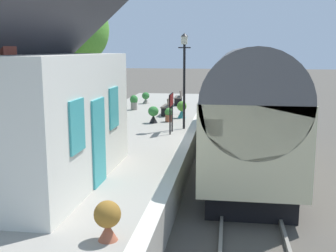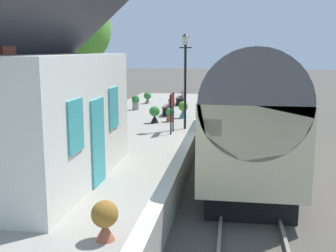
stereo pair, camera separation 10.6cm
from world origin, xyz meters
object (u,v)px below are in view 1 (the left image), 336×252
planter_under_sign (146,98)px  planter_bench_right (108,219)px  planter_by_door (169,114)px  station_sign_board (171,103)px  planter_corner_building (134,102)px  tree_far_right (77,30)px  train (246,108)px  lamp_post_platform (184,63)px  planter_edge_near (182,109)px  tree_far_left (29,27)px  bench_mid_platform (168,105)px  planter_edge_far (153,114)px  bench_near_building (179,97)px  station_building (27,113)px

planter_under_sign → planter_bench_right: (-18.35, -2.99, 0.04)m
planter_by_door → station_sign_board: bearing=-170.0°
planter_corner_building → tree_far_right: tree_far_right is taller
train → tree_far_right: bearing=46.1°
planter_corner_building → lamp_post_platform: (-5.14, -3.30, 2.27)m
tree_far_right → planter_edge_near: bearing=-121.8°
tree_far_left → bench_mid_platform: bearing=-65.8°
planter_under_sign → planter_by_door: bearing=-159.6°
train → planter_edge_far: 5.30m
bench_mid_platform → planter_edge_near: bearing=-137.3°
planter_edge_far → tree_far_right: (5.72, 5.56, 3.98)m
bench_near_building → planter_under_sign: 2.10m
planter_corner_building → lamp_post_platform: bearing=-147.3°
station_sign_board → train: bearing=-114.2°
planter_under_sign → station_sign_board: bearing=-162.5°
station_building → bench_mid_platform: bearing=-9.6°
planter_under_sign → tree_far_left: 8.81m
train → station_building: (-5.26, 5.51, 0.50)m
planter_edge_far → lamp_post_platform: size_ratio=0.19×
bench_near_building → planter_bench_right: size_ratio=1.99×
planter_edge_far → planter_by_door: bearing=-55.3°
planter_edge_far → train: bearing=-131.1°
bench_mid_platform → lamp_post_platform: size_ratio=0.36×
train → bench_mid_platform: train is taller
bench_near_building → station_sign_board: size_ratio=0.90×
bench_near_building → station_sign_board: 8.69m
planter_bench_right → station_building: bearing=44.0°
planter_under_sign → lamp_post_platform: size_ratio=0.18×
bench_mid_platform → lamp_post_platform: bearing=-161.7°
planter_by_door → train: bearing=-139.6°
bench_near_building → train: bearing=-160.3°
planter_edge_far → tree_far_right: tree_far_right is taller
train → tree_far_left: size_ratio=1.36×
planter_edge_near → tree_far_right: bearing=58.2°
planter_corner_building → planter_under_sign: (2.72, -0.11, -0.09)m
bench_near_building → planter_under_sign: bench_near_building is taller
bench_mid_platform → bench_near_building: (4.03, -0.09, 0.00)m
planter_by_door → planter_edge_far: bearing=124.7°
planter_corner_building → station_building: bearing=-179.0°
planter_edge_far → tree_far_left: size_ratio=0.10×
planter_under_sign → planter_edge_near: 5.81m
planter_under_sign → lamp_post_platform: 8.80m
planter_by_door → tree_far_right: 9.09m
tree_far_right → tree_far_left: 5.92m
train → planter_edge_far: size_ratio=14.13×
station_building → planter_edge_near: size_ratio=7.75×
train → planter_corner_building: 9.40m
planter_by_door → planter_under_sign: bearing=20.4°
planter_corner_building → station_sign_board: station_sign_board is taller
station_building → bench_mid_platform: (11.13, -1.88, -1.25)m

